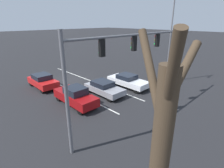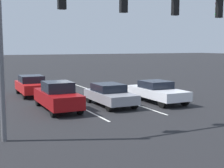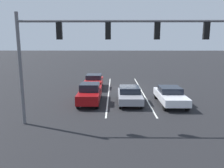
{
  "view_description": "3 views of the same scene",
  "coord_description": "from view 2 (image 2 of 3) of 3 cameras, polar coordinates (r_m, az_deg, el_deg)",
  "views": [
    {
      "loc": [
        10.62,
        18.51,
        6.99
      ],
      "look_at": [
        0.84,
        8.55,
        1.89
      ],
      "focal_mm": 28.0,
      "sensor_mm": 36.0,
      "label": 1
    },
    {
      "loc": [
        8.04,
        23.6,
        3.62
      ],
      "look_at": [
        0.29,
        7.6,
        1.49
      ],
      "focal_mm": 50.0,
      "sensor_mm": 36.0,
      "label": 2
    },
    {
      "loc": [
        1.17,
        24.03,
        4.91
      ],
      "look_at": [
        1.34,
        6.03,
        1.52
      ],
      "focal_mm": 35.0,
      "sensor_mm": 36.0,
      "label": 3
    }
  ],
  "objects": [
    {
      "name": "traffic_signal_gantry",
      "position": [
        13.74,
        -0.38,
        12.82
      ],
      "size": [
        12.85,
        0.37,
        6.64
      ],
      "color": "slate",
      "rests_on": "ground_plane"
    },
    {
      "name": "lane_stripe_center_divider",
      "position": [
        22.66,
        -9.3,
        -2.43
      ],
      "size": [
        0.12,
        16.28,
        0.01
      ],
      "primitive_type": "cube",
      "color": "silver",
      "rests_on": "ground_plane"
    },
    {
      "name": "lane_stripe_left_divider",
      "position": [
        23.84,
        -1.41,
        -1.88
      ],
      "size": [
        0.12,
        16.28,
        0.01
      ],
      "primitive_type": "cube",
      "color": "silver",
      "rests_on": "ground_plane"
    },
    {
      "name": "car_maroon_rightlane_front",
      "position": [
        18.12,
        -9.94,
        -2.19
      ],
      "size": [
        1.72,
        4.6,
        1.65
      ],
      "color": "maroon",
      "rests_on": "ground_plane"
    },
    {
      "name": "ground_plane",
      "position": [
        25.19,
        -6.97,
        -1.47
      ],
      "size": [
        240.0,
        240.0,
        0.0
      ],
      "primitive_type": "plane",
      "color": "black"
    },
    {
      "name": "car_gray_midlane_front",
      "position": [
        19.23,
        -0.41,
        -1.9
      ],
      "size": [
        1.87,
        4.19,
        1.34
      ],
      "color": "gray",
      "rests_on": "ground_plane"
    },
    {
      "name": "car_white_leftlane_front",
      "position": [
        20.6,
        8.21,
        -1.29
      ],
      "size": [
        1.9,
        4.74,
        1.39
      ],
      "color": "silver",
      "rests_on": "ground_plane"
    },
    {
      "name": "car_red_rightlane_second",
      "position": [
        23.9,
        -14.46,
        -0.21
      ],
      "size": [
        1.84,
        4.08,
        1.49
      ],
      "color": "red",
      "rests_on": "ground_plane"
    }
  ]
}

